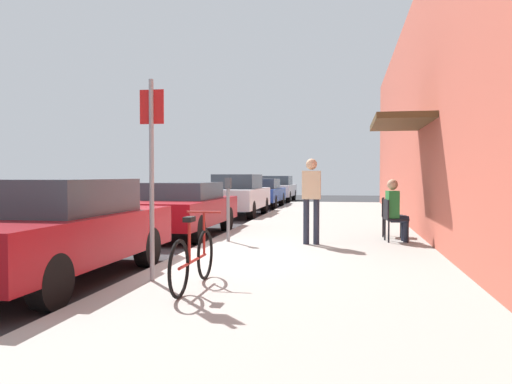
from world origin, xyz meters
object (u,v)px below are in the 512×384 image
Objects in this scene: parked_car_4 at (278,188)px; seated_patron_0 at (395,208)px; parked_car_3 at (261,192)px; parked_car_0 at (56,229)px; pedestrian_standing at (311,194)px; street_sign at (152,164)px; cafe_chair_1 at (389,214)px; parked_car_1 at (182,208)px; cafe_chair_0 at (392,217)px; parked_car_2 at (237,195)px; parking_meter at (228,204)px; bicycle_0 at (193,259)px.

parked_car_4 is 3.41× the size of seated_patron_0.
seated_patron_0 is at bearing -68.45° from parked_car_3.
pedestrian_standing reaches higher than parked_car_0.
cafe_chair_1 is at bearing 58.28° from street_sign.
cafe_chair_0 is (4.90, -1.09, -0.07)m from parked_car_1.
parked_car_0 is at bearing -90.00° from parked_car_2.
parked_car_3 is at bearing 90.00° from parked_car_0.
street_sign is (1.50, -17.16, 0.94)m from parked_car_3.
pedestrian_standing is (1.78, 3.87, -0.52)m from street_sign.
parking_meter reaches higher than bicycle_0.
parked_car_3 reaches higher than bicycle_0.
parked_car_1 is at bearing 104.77° from street_sign.
street_sign is (1.50, -11.92, 0.86)m from parked_car_2.
parked_car_2 is 8.70m from pedestrian_standing.
street_sign is 5.81m from cafe_chair_0.
pedestrian_standing is at bearing -76.13° from parked_car_3.
pedestrian_standing is (3.28, 3.65, 0.38)m from parked_car_0.
seated_patron_0 is at bearing -55.86° from parked_car_2.
pedestrian_standing reaches higher than parked_car_2.
parked_car_1 is 2.59× the size of pedestrian_standing.
parked_car_2 is 2.57× the size of bicycle_0.
pedestrian_standing is (3.28, -13.29, 0.42)m from parked_car_3.
seated_patron_0 is (4.96, -1.08, 0.12)m from parked_car_1.
street_sign reaches higher than pedestrian_standing.
pedestrian_standing reaches higher than parking_meter.
parked_car_2 is at bearing 112.17° from pedestrian_standing.
seated_patron_0 is 0.92m from cafe_chair_1.
cafe_chair_0 is 0.51× the size of pedestrian_standing.
cafe_chair_1 is at bearing 93.82° from seated_patron_0.
parked_car_4 is 18.85m from seated_patron_0.
seated_patron_0 is at bearing 41.50° from parked_car_0.
parked_car_2 is 3.41× the size of seated_patron_0.
parked_car_1 reaches higher than bicycle_0.
street_sign is at bearing -75.23° from parked_car_1.
seated_patron_0 reaches higher than parked_car_1.
seated_patron_0 is (4.96, 4.39, 0.07)m from parked_car_0.
cafe_chair_1 is at bearing -67.21° from parked_car_3.
parked_car_0 is 16.94m from parked_car_3.
cafe_chair_0 is (3.35, 0.58, -0.26)m from parking_meter.
bicycle_0 is at bearing -25.80° from street_sign.
parked_car_2 is 8.05m from parking_meter.
parked_car_1 is 5.06× the size of cafe_chair_0.
cafe_chair_1 is 2.35m from pedestrian_standing.
parking_meter is 4.40m from bicycle_0.
parked_car_3 is 3.41× the size of seated_patron_0.
street_sign reaches higher than parked_car_0.
seated_patron_0 is at bearing -86.18° from cafe_chair_1.
parked_car_3 is at bearing 111.31° from cafe_chair_0.
parked_car_1 is at bearing 167.48° from cafe_chair_0.
parked_car_2 is at bearing 127.35° from cafe_chair_1.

